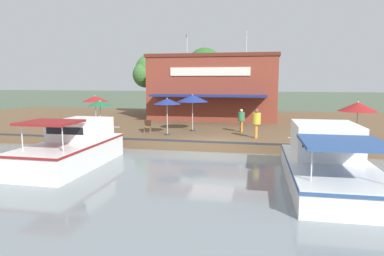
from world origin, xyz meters
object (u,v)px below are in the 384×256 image
cafe_chair_under_first_umbrella (107,120)px  person_at_quay_edge (241,118)px  waterfront_restaurant (216,87)px  patio_umbrella_mid_patio_right (95,99)px  patio_umbrella_back_row (193,98)px  cafe_chair_beside_entrance (147,126)px  tree_upstream_bank (203,67)px  motorboat_mid_row (326,160)px  cafe_chair_mid_patio (334,126)px  tree_behind_restaurant (151,72)px  person_mid_patio (256,120)px  motorboat_nearest_quay (79,146)px  patio_umbrella_mid_patio_left (167,101)px  patio_umbrella_far_corner (100,103)px  patio_umbrella_near_quay_edge (358,107)px

cafe_chair_under_first_umbrella → person_at_quay_edge: bearing=83.6°
waterfront_restaurant → patio_umbrella_mid_patio_right: (8.37, -8.29, -0.79)m
patio_umbrella_back_row → cafe_chair_beside_entrance: 3.69m
cafe_chair_under_first_umbrella → tree_upstream_bank: 15.07m
motorboat_mid_row → patio_umbrella_back_row: bearing=-140.1°
cafe_chair_mid_patio → person_at_quay_edge: bearing=-83.7°
tree_behind_restaurant → patio_umbrella_mid_patio_right: bearing=-3.7°
person_mid_patio → motorboat_mid_row: bearing=23.9°
motorboat_nearest_quay → tree_behind_restaurant: 21.45m
patio_umbrella_mid_patio_right → person_mid_patio: patio_umbrella_mid_patio_right is taller
tree_upstream_bank → motorboat_mid_row: bearing=21.5°
person_at_quay_edge → tree_behind_restaurant: size_ratio=0.25×
patio_umbrella_mid_patio_left → tree_upstream_bank: 16.91m
cafe_chair_under_first_umbrella → motorboat_mid_row: motorboat_mid_row is taller
patio_umbrella_mid_patio_left → cafe_chair_under_first_umbrella: patio_umbrella_mid_patio_left is taller
motorboat_nearest_quay → cafe_chair_mid_patio: bearing=123.7°
patio_umbrella_back_row → patio_umbrella_mid_patio_left: (2.10, -1.26, -0.11)m
cafe_chair_under_first_umbrella → motorboat_nearest_quay: size_ratio=0.12×
patio_umbrella_mid_patio_left → tree_upstream_bank: size_ratio=0.34×
cafe_chair_beside_entrance → tree_behind_restaurant: bearing=-162.8°
patio_umbrella_far_corner → cafe_chair_under_first_umbrella: 3.20m
cafe_chair_mid_patio → person_mid_patio: 5.93m
person_at_quay_edge → waterfront_restaurant: bearing=-161.8°
person_at_quay_edge → motorboat_nearest_quay: (8.43, -7.48, -0.69)m
patio_umbrella_far_corner → motorboat_mid_row: 15.70m
patio_umbrella_mid_patio_right → motorboat_mid_row: patio_umbrella_mid_patio_right is taller
patio_umbrella_mid_patio_right → cafe_chair_mid_patio: patio_umbrella_mid_patio_right is taller
patio_umbrella_mid_patio_left → person_mid_patio: patio_umbrella_mid_patio_left is taller
waterfront_restaurant → cafe_chair_beside_entrance: waterfront_restaurant is taller
person_mid_patio → motorboat_mid_row: 7.36m
patio_umbrella_near_quay_edge → cafe_chair_under_first_umbrella: (-2.83, -17.50, -1.52)m
tree_upstream_bank → tree_behind_restaurant: bearing=-68.3°
patio_umbrella_back_row → tree_upstream_bank: size_ratio=0.36×
waterfront_restaurant → motorboat_nearest_quay: size_ratio=1.59×
person_mid_patio → motorboat_mid_row: (6.68, 2.96, -0.88)m
patio_umbrella_near_quay_edge → cafe_chair_under_first_umbrella: bearing=-99.2°
patio_umbrella_near_quay_edge → tree_behind_restaurant: (-14.04, -17.58, 2.43)m
patio_umbrella_mid_patio_right → cafe_chair_mid_patio: (0.23, 17.50, -1.65)m
patio_umbrella_back_row → person_at_quay_edge: 3.66m
person_at_quay_edge → motorboat_mid_row: bearing=24.3°
cafe_chair_mid_patio → person_at_quay_edge: 6.22m
patio_umbrella_far_corner → motorboat_nearest_quay: size_ratio=0.30×
person_mid_patio → person_at_quay_edge: (-2.27, -1.07, -0.16)m
patio_umbrella_back_row → motorboat_nearest_quay: size_ratio=0.36×
waterfront_restaurant → patio_umbrella_mid_patio_left: size_ratio=4.76×
patio_umbrella_mid_patio_left → motorboat_nearest_quay: patio_umbrella_mid_patio_left is taller
cafe_chair_under_first_umbrella → person_at_quay_edge: 10.59m
patio_umbrella_mid_patio_left → cafe_chair_beside_entrance: bearing=-112.6°
patio_umbrella_far_corner → person_mid_patio: bearing=86.1°
cafe_chair_mid_patio → cafe_chair_under_first_umbrella: size_ratio=1.00×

